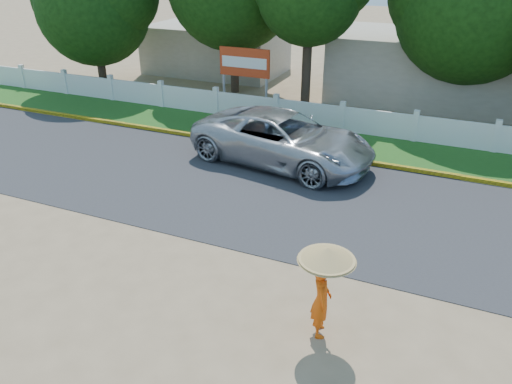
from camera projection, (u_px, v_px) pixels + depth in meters
ground at (224, 273)px, 12.21m from camera, size 120.00×120.00×0.00m
road at (287, 196)px, 15.90m from camera, size 60.00×7.00×0.02m
grass_verge at (332, 142)px, 20.21m from camera, size 60.00×3.50×0.03m
curb at (320, 155)px, 18.78m from camera, size 40.00×0.18×0.16m
fence at (342, 119)px, 21.16m from camera, size 40.00×0.10×1.10m
building_near at (436, 68)px, 25.21m from camera, size 10.00×6.00×3.20m
building_far at (217, 49)px, 30.73m from camera, size 8.00×5.00×2.80m
vehicle at (283, 139)px, 17.95m from camera, size 7.08×4.11×1.85m
monk_with_parasol at (324, 279)px, 9.73m from camera, size 1.14×1.14×2.08m
billboard at (245, 66)px, 23.14m from camera, size 2.50×0.13×2.95m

